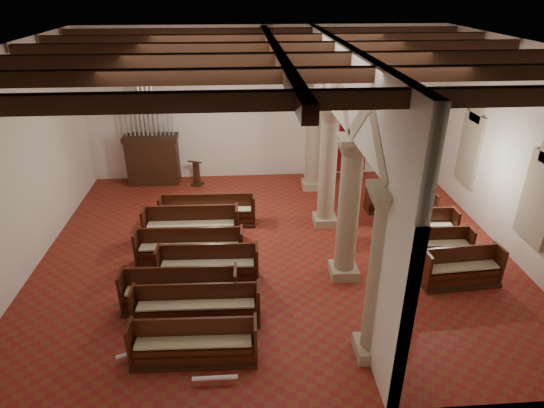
{
  "coord_description": "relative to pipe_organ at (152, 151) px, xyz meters",
  "views": [
    {
      "loc": [
        -0.96,
        -11.91,
        7.48
      ],
      "look_at": [
        -0.07,
        0.5,
        1.32
      ],
      "focal_mm": 30.0,
      "sensor_mm": 36.0,
      "label": 1
    }
  ],
  "objects": [
    {
      "name": "hymnal_box_a",
      "position": [
        2.79,
        -9.32,
        -1.09
      ],
      "size": [
        0.38,
        0.33,
        0.35
      ],
      "primitive_type": "cube",
      "rotation": [
        0.0,
        0.0,
        -0.12
      ],
      "color": "navy",
      "rests_on": "floor"
    },
    {
      "name": "nave_pew_1",
      "position": [
        2.36,
        -8.65,
        -1.05
      ],
      "size": [
        3.06,
        0.74,
        0.99
      ],
      "rotation": [
        0.0,
        0.0,
        -0.02
      ],
      "color": "#351C11",
      "rests_on": "floor"
    },
    {
      "name": "arcade",
      "position": [
        6.3,
        -5.5,
        2.19
      ],
      "size": [
        0.9,
        11.9,
        6.0
      ],
      "color": "tan",
      "rests_on": "floor"
    },
    {
      "name": "aisle_pew_2",
      "position": [
        9.07,
        -5.34,
        -1.0
      ],
      "size": [
        2.21,
        0.83,
        1.1
      ],
      "rotation": [
        0.0,
        0.0,
        -0.04
      ],
      "color": "#351C11",
      "rests_on": "floor"
    },
    {
      "name": "tube_heater_a",
      "position": [
        2.86,
        -10.6,
        -1.21
      ],
      "size": [
        0.93,
        0.1,
        0.09
      ],
      "primitive_type": "cylinder",
      "rotation": [
        0.0,
        1.57,
        -0.0
      ],
      "color": "silver",
      "rests_on": "floor"
    },
    {
      "name": "hymnal_box_b",
      "position": [
        3.46,
        -8.17,
        -1.12
      ],
      "size": [
        0.35,
        0.3,
        0.3
      ],
      "primitive_type": "cube",
      "rotation": [
        0.0,
        0.0,
        -0.2
      ],
      "color": "navy",
      "rests_on": "floor"
    },
    {
      "name": "nave_pew_0",
      "position": [
        2.4,
        -9.9,
        -1.04
      ],
      "size": [
        2.74,
        0.76,
        1.01
      ],
      "rotation": [
        0.0,
        0.0,
        -0.03
      ],
      "color": "#351C11",
      "rests_on": "floor"
    },
    {
      "name": "wall_right",
      "position": [
        11.5,
        -5.5,
        1.63
      ],
      "size": [
        0.02,
        12.0,
        6.0
      ],
      "primitive_type": "cube",
      "color": "white",
      "rests_on": "floor"
    },
    {
      "name": "aisle_pew_4",
      "position": [
        8.87,
        -3.11,
        -1.04
      ],
      "size": [
        1.87,
        0.75,
        0.98
      ],
      "rotation": [
        0.0,
        0.0,
        0.05
      ],
      "color": "#351C11",
      "rests_on": "floor"
    },
    {
      "name": "lectern",
      "position": [
        1.73,
        -0.4,
        -0.91
      ],
      "size": [
        0.55,
        0.59,
        1.11
      ],
      "rotation": [
        0.0,
        0.0,
        -0.42
      ],
      "color": "#341F10",
      "rests_on": "floor"
    },
    {
      "name": "hymnal_box_c",
      "position": [
        2.99,
        -5.8,
        -1.13
      ],
      "size": [
        0.3,
        0.25,
        0.29
      ],
      "primitive_type": "cube",
      "rotation": [
        0.0,
        0.0,
        0.04
      ],
      "color": "navy",
      "rests_on": "floor"
    },
    {
      "name": "aisle_pew_1",
      "position": [
        9.34,
        -6.31,
        -1.04
      ],
      "size": [
        1.81,
        0.69,
        0.97
      ],
      "rotation": [
        0.0,
        0.0,
        -0.03
      ],
      "color": "#351C11",
      "rests_on": "floor"
    },
    {
      "name": "aisle_pew_0",
      "position": [
        9.36,
        -7.61,
        -1.01
      ],
      "size": [
        2.18,
        0.86,
        1.08
      ],
      "rotation": [
        0.0,
        0.0,
        0.07
      ],
      "color": "#351C11",
      "rests_on": "floor"
    },
    {
      "name": "nave_pew_4",
      "position": [
        1.97,
        -6.05,
        -1.02
      ],
      "size": [
        3.11,
        0.81,
        1.08
      ],
      "rotation": [
        0.0,
        0.0,
        -0.03
      ],
      "color": "#351C11",
      "rests_on": "floor"
    },
    {
      "name": "tube_heater_b",
      "position": [
        1.17,
        -9.71,
        -1.21
      ],
      "size": [
        0.96,
        0.48,
        0.1
      ],
      "primitive_type": "cylinder",
      "rotation": [
        0.0,
        1.57,
        0.4
      ],
      "color": "white",
      "rests_on": "floor"
    },
    {
      "name": "window_right_b",
      "position": [
        11.48,
        -3.0,
        0.83
      ],
      "size": [
        0.03,
        1.0,
        2.2
      ],
      "primitive_type": "cube",
      "color": "#398064",
      "rests_on": "wall_right"
    },
    {
      "name": "pipe_organ",
      "position": [
        0.0,
        0.0,
        0.0
      ],
      "size": [
        2.1,
        0.85,
        4.4
      ],
      "color": "#351C11",
      "rests_on": "floor"
    },
    {
      "name": "floor",
      "position": [
        4.5,
        -5.5,
        -1.37
      ],
      "size": [
        14.0,
        14.0,
        0.0
      ],
      "primitive_type": "plane",
      "color": "maroon",
      "rests_on": "ground"
    },
    {
      "name": "wall_left",
      "position": [
        -2.5,
        -5.5,
        1.63
      ],
      "size": [
        0.02,
        12.0,
        6.0
      ],
      "primitive_type": "cube",
      "color": "white",
      "rests_on": "floor"
    },
    {
      "name": "wall_back",
      "position": [
        4.5,
        0.5,
        1.63
      ],
      "size": [
        14.0,
        0.02,
        6.0
      ],
      "primitive_type": "cube",
      "color": "white",
      "rests_on": "floor"
    },
    {
      "name": "aisle_pew_3",
      "position": [
        9.12,
        -4.13,
        -1.01
      ],
      "size": [
        1.82,
        0.79,
        1.07
      ],
      "rotation": [
        0.0,
        0.0,
        0.04
      ],
      "color": "#351C11",
      "rests_on": "floor"
    },
    {
      "name": "window_back",
      "position": [
        9.5,
        0.48,
        0.83
      ],
      "size": [
        1.0,
        0.03,
        2.2
      ],
      "primitive_type": "cube",
      "color": "#398064",
      "rests_on": "wall_back"
    },
    {
      "name": "nave_pew_2",
      "position": [
        1.91,
        -8.09,
        -1.01
      ],
      "size": [
        2.88,
        0.81,
        1.1
      ],
      "rotation": [
        0.0,
        0.0,
        -0.03
      ],
      "color": "#351C11",
      "rests_on": "floor"
    },
    {
      "name": "nave_pew_6",
      "position": [
        2.36,
        -3.72,
        -1.03
      ],
      "size": [
        3.21,
        0.81,
        1.05
      ],
      "rotation": [
        0.0,
        0.0,
        -0.03
      ],
      "color": "#351C11",
      "rests_on": "floor"
    },
    {
      "name": "nave_pew_3",
      "position": [
        2.55,
        -6.97,
        -1.02
      ],
      "size": [
        2.76,
        0.8,
        1.06
      ],
      "rotation": [
        0.0,
        0.0,
        -0.03
      ],
      "color": "#351C11",
      "rests_on": "floor"
    },
    {
      "name": "wall_front",
      "position": [
        4.5,
        -11.5,
        1.63
      ],
      "size": [
        14.0,
        0.02,
        6.0
      ],
      "primitive_type": "cube",
      "color": "white",
      "rests_on": "floor"
    },
    {
      "name": "nave_pew_5",
      "position": [
        1.91,
        -4.78,
        -0.99
      ],
      "size": [
        2.97,
        0.84,
        1.15
      ],
      "rotation": [
        0.0,
        0.0,
        -0.02
      ],
      "color": "#351C11",
      "rests_on": "floor"
    },
    {
      "name": "ceiling_beams",
      "position": [
        4.5,
        -5.5,
        4.45
      ],
      "size": [
        13.8,
        11.8,
        0.3
      ],
      "primitive_type": null,
      "color": "#351C11",
      "rests_on": "wall_back"
    },
    {
      "name": "ceiling",
      "position": [
        4.5,
        -5.5,
        4.63
      ],
      "size": [
        14.0,
        14.0,
        0.0
      ],
      "primitive_type": "plane",
      "rotation": [
        3.14,
        0.0,
        0.0
      ],
      "color": "black",
      "rests_on": "wall_back"
    },
    {
      "name": "window_right_a",
      "position": [
        11.48,
        -7.0,
        0.83
      ],
      "size": [
        0.03,
        1.0,
        2.2
      ],
      "primitive_type": "cube",
      "color": "#398064",
      "rests_on": "wall_right"
    },
    {
      "name": "processional_banner",
      "position": [
        8.22,
        -0.14,
        -0.6
      ],
      "size": [
        0.48,
        0.62,
        2.17
      ],
      "rotation": [
        0.0,
        0.0,
        -0.26
      ],
      "color": "#351C11",
      "rests_on": "floor"
    },
    {
      "name": "dossal_curtain",
      "position": [
        8.0,
        0.42,
        -0.21
      ],
      "size": [
        1.8,
        0.07,
        2.17
      ],
      "color": "#9D1112",
      "rests_on": "floor"
    }
  ]
}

